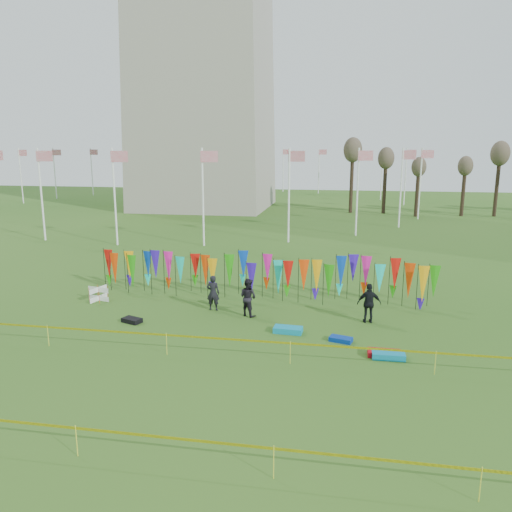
% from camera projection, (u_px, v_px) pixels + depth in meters
% --- Properties ---
extents(ground, '(160.00, 160.00, 0.00)m').
position_uv_depth(ground, '(223.00, 348.00, 20.25)').
color(ground, '#2A5618').
rests_on(ground, ground).
extents(flagpole_ring, '(57.40, 56.16, 8.00)m').
position_uv_depth(flagpole_ring, '(206.00, 178.00, 67.98)').
color(flagpole_ring, white).
rests_on(flagpole_ring, ground).
extents(banner_row, '(18.64, 0.64, 2.34)m').
position_uv_depth(banner_row, '(259.00, 272.00, 26.75)').
color(banner_row, black).
rests_on(banner_row, ground).
extents(caution_tape_near, '(26.00, 0.02, 0.90)m').
position_uv_depth(caution_tape_near, '(211.00, 339.00, 19.15)').
color(caution_tape_near, '#EFF105').
rests_on(caution_tape_near, ground).
extents(caution_tape_far, '(26.00, 0.02, 0.90)m').
position_uv_depth(caution_tape_far, '(142.00, 436.00, 12.67)').
color(caution_tape_far, '#EFF105').
rests_on(caution_tape_far, ground).
extents(box_kite, '(0.68, 0.68, 0.76)m').
position_uv_depth(box_kite, '(98.00, 294.00, 26.49)').
color(box_kite, red).
rests_on(box_kite, ground).
extents(person_left, '(0.66, 0.49, 1.79)m').
position_uv_depth(person_left, '(213.00, 293.00, 24.85)').
color(person_left, black).
rests_on(person_left, ground).
extents(person_mid, '(1.06, 0.92, 1.85)m').
position_uv_depth(person_mid, '(248.00, 297.00, 24.02)').
color(person_mid, black).
rests_on(person_mid, ground).
extents(person_right, '(1.15, 0.72, 1.87)m').
position_uv_depth(person_right, '(369.00, 303.00, 23.06)').
color(person_right, black).
rests_on(person_right, ground).
extents(kite_bag_turquoise, '(1.29, 0.71, 0.25)m').
position_uv_depth(kite_bag_turquoise, '(288.00, 330.00, 21.96)').
color(kite_bag_turquoise, '#0C90B9').
rests_on(kite_bag_turquoise, ground).
extents(kite_bag_blue, '(1.03, 0.73, 0.19)m').
position_uv_depth(kite_bag_blue, '(341.00, 339.00, 20.93)').
color(kite_bag_blue, '#09329A').
rests_on(kite_bag_blue, ground).
extents(kite_bag_red, '(1.28, 0.59, 0.23)m').
position_uv_depth(kite_bag_red, '(384.00, 354.00, 19.44)').
color(kite_bag_red, '#B20B15').
rests_on(kite_bag_red, ground).
extents(kite_bag_black, '(1.03, 0.81, 0.21)m').
position_uv_depth(kite_bag_black, '(132.00, 320.00, 23.24)').
color(kite_bag_black, black).
rests_on(kite_bag_black, ground).
extents(kite_bag_teal, '(1.27, 0.63, 0.24)m').
position_uv_depth(kite_bag_teal, '(388.00, 355.00, 19.26)').
color(kite_bag_teal, '#0C84AD').
rests_on(kite_bag_teal, ground).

